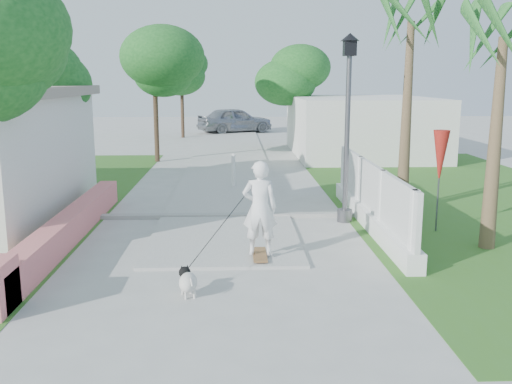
{
  "coord_description": "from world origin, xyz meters",
  "views": [
    {
      "loc": [
        0.23,
        -7.87,
        3.4
      ],
      "look_at": [
        0.68,
        3.73,
        1.1
      ],
      "focal_mm": 40.0,
      "sensor_mm": 36.0,
      "label": 1
    }
  ],
  "objects_px": {
    "patio_umbrella": "(440,158)",
    "parked_car": "(235,120)",
    "street_lamp": "(347,121)",
    "skateboarder": "(230,225)",
    "bollard": "(233,170)",
    "dog": "(188,281)"
  },
  "relations": [
    {
      "from": "patio_umbrella",
      "to": "parked_car",
      "type": "height_order",
      "value": "patio_umbrella"
    },
    {
      "from": "street_lamp",
      "to": "patio_umbrella",
      "type": "relative_size",
      "value": 1.93
    },
    {
      "from": "street_lamp",
      "to": "skateboarder",
      "type": "height_order",
      "value": "street_lamp"
    },
    {
      "from": "street_lamp",
      "to": "bollard",
      "type": "distance_m",
      "value": 5.56
    },
    {
      "from": "street_lamp",
      "to": "parked_car",
      "type": "height_order",
      "value": "street_lamp"
    },
    {
      "from": "street_lamp",
      "to": "patio_umbrella",
      "type": "bearing_deg",
      "value": -27.76
    },
    {
      "from": "patio_umbrella",
      "to": "bollard",
      "type": "bearing_deg",
      "value": 129.91
    },
    {
      "from": "street_lamp",
      "to": "skateboarder",
      "type": "distance_m",
      "value": 4.71
    },
    {
      "from": "street_lamp",
      "to": "bollard",
      "type": "height_order",
      "value": "street_lamp"
    },
    {
      "from": "dog",
      "to": "bollard",
      "type": "bearing_deg",
      "value": 67.66
    },
    {
      "from": "patio_umbrella",
      "to": "street_lamp",
      "type": "bearing_deg",
      "value": 152.24
    },
    {
      "from": "bollard",
      "to": "parked_car",
      "type": "bearing_deg",
      "value": 89.73
    },
    {
      "from": "bollard",
      "to": "parked_car",
      "type": "relative_size",
      "value": 0.23
    },
    {
      "from": "street_lamp",
      "to": "skateboarder",
      "type": "bearing_deg",
      "value": -128.29
    },
    {
      "from": "dog",
      "to": "parked_car",
      "type": "xyz_separation_m",
      "value": [
        0.82,
        28.22,
        0.57
      ]
    },
    {
      "from": "patio_umbrella",
      "to": "parked_car",
      "type": "distance_m",
      "value": 24.94
    },
    {
      "from": "patio_umbrella",
      "to": "parked_car",
      "type": "relative_size",
      "value": 0.48
    },
    {
      "from": "patio_umbrella",
      "to": "parked_car",
      "type": "bearing_deg",
      "value": 100.42
    },
    {
      "from": "bollard",
      "to": "dog",
      "type": "relative_size",
      "value": 1.73
    },
    {
      "from": "street_lamp",
      "to": "parked_car",
      "type": "relative_size",
      "value": 0.93
    },
    {
      "from": "bollard",
      "to": "patio_umbrella",
      "type": "xyz_separation_m",
      "value": [
        4.6,
        -5.5,
        1.1
      ]
    },
    {
      "from": "patio_umbrella",
      "to": "skateboarder",
      "type": "distance_m",
      "value": 5.33
    }
  ]
}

